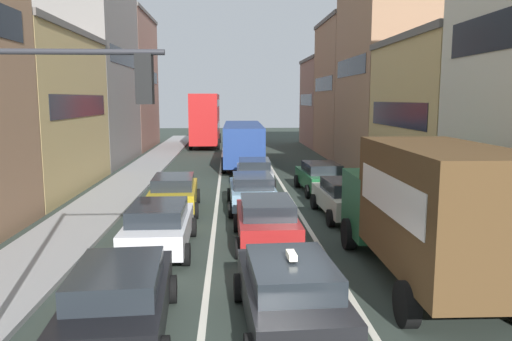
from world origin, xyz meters
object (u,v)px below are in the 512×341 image
(sedan_left_lane_third, at_px, (174,192))
(sedan_right_lane_behind_truck, at_px, (345,197))
(taxi_centre_lane_front, at_px, (290,292))
(hatchback_centre_lane_third, at_px, (252,191))
(wagon_right_lane_far, at_px, (321,176))
(sedan_centre_lane_second, at_px, (267,220))
(sedan_left_lane_front, at_px, (119,298))
(traffic_light_pole, at_px, (35,146))
(bus_far_queue_secondary, at_px, (206,117))
(wagon_left_lane_second, at_px, (159,225))
(removalist_box_truck, at_px, (425,207))
(bus_mid_queue_primary, at_px, (243,141))
(coupe_centre_lane_fourth, at_px, (254,172))

(sedan_left_lane_third, relative_size, sedan_right_lane_behind_truck, 1.00)
(taxi_centre_lane_front, height_order, hatchback_centre_lane_third, taxi_centre_lane_front)
(taxi_centre_lane_front, distance_m, wagon_right_lane_far, 14.94)
(sedan_centre_lane_second, bearing_deg, hatchback_centre_lane_third, 2.05)
(sedan_left_lane_front, height_order, wagon_right_lane_far, same)
(traffic_light_pole, height_order, hatchback_centre_lane_third, traffic_light_pole)
(sedan_centre_lane_second, bearing_deg, wagon_right_lane_far, -21.64)
(hatchback_centre_lane_third, bearing_deg, sedan_right_lane_behind_truck, -114.48)
(bus_far_queue_secondary, bearing_deg, sedan_left_lane_third, 179.87)
(traffic_light_pole, height_order, sedan_centre_lane_second, traffic_light_pole)
(sedan_centre_lane_second, bearing_deg, wagon_left_lane_second, 98.34)
(sedan_left_lane_front, relative_size, sedan_right_lane_behind_truck, 1.01)
(removalist_box_truck, xyz_separation_m, bus_far_queue_secondary, (-7.11, 36.57, 0.86))
(removalist_box_truck, relative_size, sedan_right_lane_behind_truck, 1.78)
(taxi_centre_lane_front, height_order, bus_mid_queue_primary, bus_mid_queue_primary)
(removalist_box_truck, xyz_separation_m, sedan_centre_lane_second, (-3.65, 3.61, -1.18))
(wagon_right_lane_far, bearing_deg, coupe_centre_lane_fourth, 61.32)
(sedan_left_lane_front, bearing_deg, removalist_box_truck, -74.72)
(sedan_left_lane_front, bearing_deg, sedan_right_lane_behind_truck, -38.91)
(wagon_left_lane_second, height_order, bus_mid_queue_primary, bus_mid_queue_primary)
(hatchback_centre_lane_third, height_order, coupe_centre_lane_fourth, same)
(wagon_left_lane_second, relative_size, bus_far_queue_secondary, 0.41)
(sedan_left_lane_front, relative_size, bus_mid_queue_primary, 0.42)
(sedan_centre_lane_second, distance_m, wagon_right_lane_far, 9.30)
(wagon_left_lane_second, distance_m, sedan_left_lane_third, 5.43)
(sedan_left_lane_third, relative_size, bus_mid_queue_primary, 0.41)
(traffic_light_pole, height_order, bus_mid_queue_primary, traffic_light_pole)
(taxi_centre_lane_front, xyz_separation_m, hatchback_centre_lane_third, (-0.24, 10.92, -0.00))
(bus_mid_queue_primary, xyz_separation_m, bus_far_queue_secondary, (-3.23, 14.47, 1.07))
(traffic_light_pole, relative_size, sedan_centre_lane_second, 1.27)
(hatchback_centre_lane_third, bearing_deg, sedan_left_lane_third, 91.09)
(coupe_centre_lane_fourth, relative_size, wagon_right_lane_far, 0.99)
(taxi_centre_lane_front, xyz_separation_m, coupe_centre_lane_fourth, (0.10, 16.16, -0.00))
(coupe_centre_lane_fourth, distance_m, bus_mid_queue_primary, 8.28)
(removalist_box_truck, bearing_deg, traffic_light_pole, 111.36)
(sedan_left_lane_third, relative_size, coupe_centre_lane_fourth, 1.01)
(bus_mid_queue_primary, relative_size, bus_far_queue_secondary, 1.00)
(sedan_centre_lane_second, relative_size, bus_mid_queue_primary, 0.41)
(hatchback_centre_lane_third, relative_size, sedan_left_lane_third, 0.99)
(sedan_left_lane_front, relative_size, wagon_left_lane_second, 1.02)
(removalist_box_truck, distance_m, wagon_left_lane_second, 7.72)
(taxi_centre_lane_front, relative_size, bus_far_queue_secondary, 0.42)
(hatchback_centre_lane_third, bearing_deg, wagon_left_lane_second, 149.76)
(bus_mid_queue_primary, bearing_deg, wagon_left_lane_second, 171.51)
(removalist_box_truck, relative_size, coupe_centre_lane_fourth, 1.79)
(wagon_left_lane_second, bearing_deg, bus_far_queue_secondary, -0.20)
(taxi_centre_lane_front, xyz_separation_m, sedan_right_lane_behind_truck, (3.34, 9.36, -0.00))
(sedan_left_lane_front, bearing_deg, bus_far_queue_secondary, -3.52)
(sedan_centre_lane_second, distance_m, hatchback_centre_lane_third, 5.04)
(sedan_left_lane_front, distance_m, wagon_left_lane_second, 5.50)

